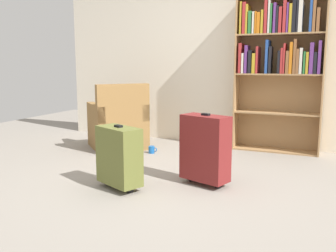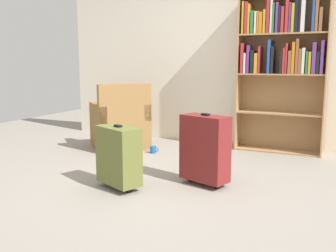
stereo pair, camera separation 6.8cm
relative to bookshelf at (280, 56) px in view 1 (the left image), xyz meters
name	(u,v)px [view 1 (the left image)]	position (x,y,z in m)	size (l,w,h in m)	color
ground_plane	(168,188)	(-0.72, -1.97, -1.25)	(9.18, 9.18, 0.00)	gray
back_wall	(229,54)	(-0.72, 0.21, 0.05)	(5.25, 0.10, 2.60)	beige
bookshelf	(280,56)	(0.00, 0.00, 0.00)	(1.11, 0.31, 2.03)	#A87F51
armchair	(118,125)	(-2.03, -0.69, -0.94)	(0.99, 0.99, 0.90)	olive
mug	(152,150)	(-1.47, -0.80, -1.21)	(0.12, 0.08, 0.10)	#1959A5
suitcase_olive	(119,156)	(-1.13, -2.18, -0.94)	(0.50, 0.39, 0.61)	brown
suitcase_dark_red	(205,148)	(-0.44, -1.74, -0.89)	(0.51, 0.35, 0.70)	maroon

